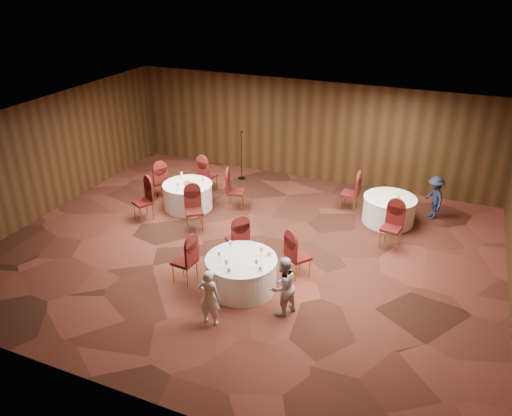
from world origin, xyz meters
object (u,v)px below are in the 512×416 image
at_px(table_right, 389,210).
at_px(woman_a, 209,297).
at_px(mic_stand, 242,165).
at_px(table_left, 188,196).
at_px(man_c, 434,198).
at_px(table_main, 241,273).
at_px(woman_b, 283,286).

distance_m(table_right, woman_a, 6.23).
height_order(mic_stand, woman_a, mic_stand).
relative_size(table_left, woman_a, 1.16).
distance_m(table_right, man_c, 1.33).
height_order(table_right, mic_stand, mic_stand).
height_order(table_main, woman_a, woman_a).
distance_m(mic_stand, man_c, 6.07).
bearing_deg(table_left, man_c, 17.36).
relative_size(table_main, woman_b, 1.20).
bearing_deg(table_left, woman_b, -39.91).
bearing_deg(table_main, mic_stand, 114.32).
relative_size(table_right, woman_b, 1.09).
bearing_deg(woman_b, woman_a, -27.92).
distance_m(table_left, table_right, 5.66).
relative_size(mic_stand, woman_b, 1.24).
distance_m(table_right, mic_stand, 5.11).
distance_m(table_main, woman_b, 1.26).
bearing_deg(man_c, table_main, -63.54).
xyz_separation_m(table_main, woman_a, (-0.08, -1.33, 0.24)).
distance_m(woman_b, man_c, 6.06).
relative_size(table_right, man_c, 1.14).
height_order(table_main, man_c, man_c).
distance_m(table_left, man_c, 6.91).
relative_size(table_main, table_right, 1.10).
xyz_separation_m(table_left, woman_b, (4.19, -3.50, 0.28)).
distance_m(table_left, mic_stand, 2.62).
bearing_deg(woman_a, mic_stand, -73.51).
bearing_deg(mic_stand, woman_a, -70.51).
distance_m(mic_stand, woman_a, 7.33).
height_order(table_left, mic_stand, mic_stand).
xyz_separation_m(table_right, man_c, (1.09, 0.72, 0.25)).
xyz_separation_m(table_main, woman_b, (1.13, -0.48, 0.28)).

